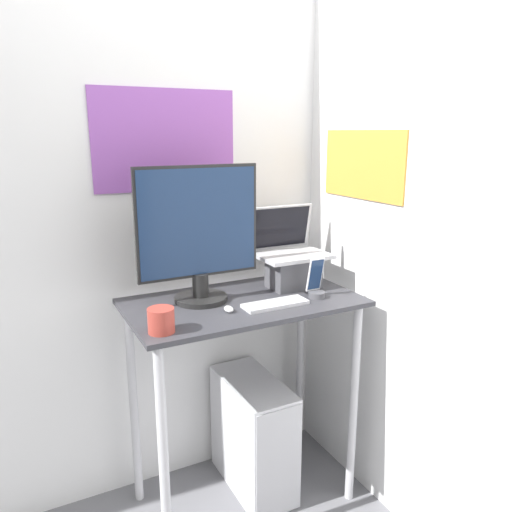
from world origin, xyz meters
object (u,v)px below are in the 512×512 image
laptop (292,264)px  keyboard (275,304)px  mouse (229,309)px  computer_tower (253,434)px  cell_phone (316,286)px  monitor (199,239)px

laptop → keyboard: bearing=-135.0°
mouse → computer_tower: mouse is taller
cell_phone → laptop: bearing=93.0°
laptop → mouse: size_ratio=6.81×
cell_phone → computer_tower: cell_phone is taller
laptop → mouse: 0.43m
laptop → mouse: bearing=-155.9°
laptop → cell_phone: 0.19m
keyboard → mouse: (-0.19, 0.02, 0.00)m
monitor → laptop: bearing=-0.2°
laptop → monitor: 0.46m
keyboard → cell_phone: 0.21m
mouse → laptop: bearing=24.1°
monitor → computer_tower: size_ratio=1.04×
monitor → computer_tower: monitor is taller
monitor → keyboard: (0.24, -0.19, -0.25)m
laptop → keyboard: 0.29m
keyboard → cell_phone: size_ratio=1.59×
laptop → cell_phone: laptop is taller
mouse → computer_tower: size_ratio=0.10×
keyboard → mouse: size_ratio=5.17×
keyboard → laptop: bearing=45.0°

